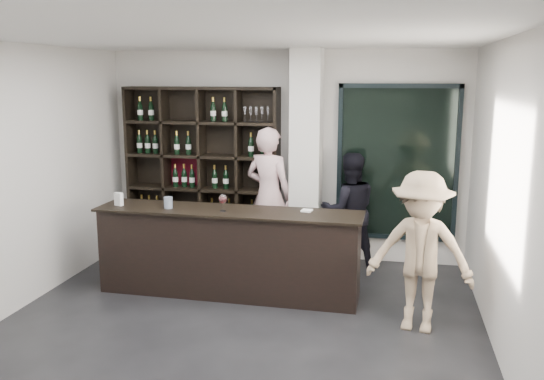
% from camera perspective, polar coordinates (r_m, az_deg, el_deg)
% --- Properties ---
extents(floor, '(5.00, 5.50, 0.01)m').
position_cam_1_polar(floor, '(5.92, -3.97, -14.34)').
color(floor, black).
rests_on(floor, ground).
extents(wine_shelf, '(2.20, 0.35, 2.40)m').
position_cam_1_polar(wine_shelf, '(8.24, -6.89, 1.76)').
color(wine_shelf, black).
rests_on(wine_shelf, floor).
extents(structural_column, '(0.40, 0.40, 2.90)m').
position_cam_1_polar(structural_column, '(7.76, 3.40, 3.09)').
color(structural_column, silver).
rests_on(structural_column, floor).
extents(glass_panel, '(1.60, 0.08, 2.10)m').
position_cam_1_polar(glass_panel, '(7.90, 12.29, 2.63)').
color(glass_panel, black).
rests_on(glass_panel, floor).
extents(tasting_counter, '(3.12, 0.65, 1.03)m').
position_cam_1_polar(tasting_counter, '(6.80, -4.33, -6.17)').
color(tasting_counter, black).
rests_on(tasting_counter, floor).
extents(taster_pink, '(0.79, 0.64, 1.88)m').
position_cam_1_polar(taster_pink, '(7.87, -0.32, -0.55)').
color(taster_pink, beige).
rests_on(taster_pink, floor).
extents(taster_black, '(0.89, 0.78, 1.56)m').
position_cam_1_polar(taster_black, '(7.75, 7.66, -2.04)').
color(taster_black, black).
rests_on(taster_black, floor).
extents(customer, '(1.15, 0.79, 1.64)m').
position_cam_1_polar(customer, '(5.96, 14.48, -5.99)').
color(customer, '#9B8265').
rests_on(customer, floor).
extents(wine_glass, '(0.11, 0.11, 0.22)m').
position_cam_1_polar(wine_glass, '(6.58, -4.89, -1.17)').
color(wine_glass, white).
rests_on(wine_glass, tasting_counter).
extents(spit_cup, '(0.13, 0.13, 0.13)m').
position_cam_1_polar(spit_cup, '(6.82, -10.24, -1.24)').
color(spit_cup, silver).
rests_on(spit_cup, tasting_counter).
extents(napkin_stack, '(0.13, 0.13, 0.02)m').
position_cam_1_polar(napkin_stack, '(6.58, 3.47, -2.05)').
color(napkin_stack, white).
rests_on(napkin_stack, tasting_counter).
extents(card_stand, '(0.12, 0.08, 0.16)m').
position_cam_1_polar(card_stand, '(7.09, -14.95, -0.88)').
color(card_stand, white).
rests_on(card_stand, tasting_counter).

